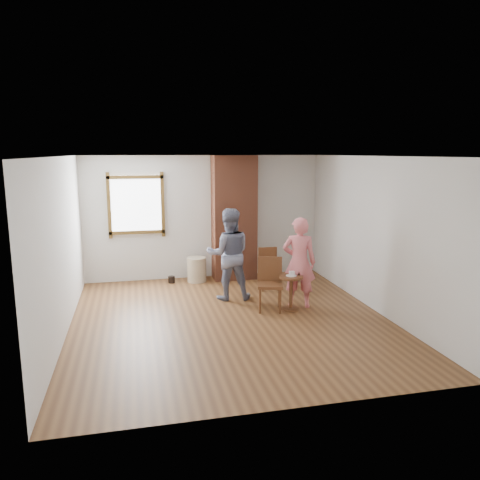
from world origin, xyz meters
name	(u,v)px	position (x,y,z in m)	size (l,w,h in m)	color
ground	(231,320)	(0.00, 0.00, 0.00)	(5.50, 5.50, 0.00)	brown
room_shell	(219,204)	(-0.06, 0.61, 1.81)	(5.04, 5.52, 2.62)	silver
brick_chimney	(234,218)	(0.60, 2.50, 1.30)	(0.90, 0.50, 2.60)	brown
stoneware_crock	(197,269)	(-0.22, 2.40, 0.26)	(0.40, 0.40, 0.51)	tan
dark_pot	(172,280)	(-0.75, 2.40, 0.07)	(0.14, 0.14, 0.14)	black
dining_chair_left	(270,281)	(0.77, 0.38, 0.50)	(0.51, 0.51, 0.90)	brown
dining_chair_right	(268,266)	(1.10, 1.60, 0.45)	(0.40, 0.40, 0.81)	brown
side_table	(291,287)	(1.10, 0.25, 0.40)	(0.40, 0.40, 0.60)	brown
cake_plate	(291,276)	(1.10, 0.25, 0.60)	(0.18, 0.18, 0.01)	white
cake_slice	(292,274)	(1.11, 0.25, 0.64)	(0.08, 0.07, 0.06)	white
man	(229,254)	(0.20, 1.10, 0.84)	(0.81, 0.63, 1.68)	#131434
person_pink	(299,262)	(1.30, 0.40, 0.79)	(0.58, 0.38, 1.58)	#EC767E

